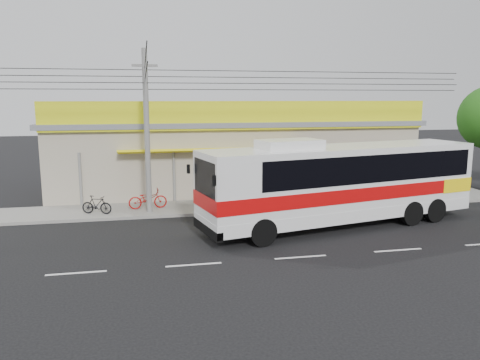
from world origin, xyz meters
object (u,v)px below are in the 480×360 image
Objects in this scene: motorbike_red at (148,199)px; motorbike_dark at (97,205)px; utility_pole at (145,79)px; coach_bus at (345,179)px.

motorbike_dark is (-2.51, -0.66, -0.05)m from motorbike_red.
motorbike_dark is at bearing 100.18° from motorbike_red.
motorbike_red is at bearing -55.67° from motorbike_dark.
utility_pole is at bearing -178.74° from motorbike_red.
motorbike_dark is 6.70m from utility_pole.
coach_bus is 10.17m from motorbike_red.
coach_bus is 12.21m from motorbike_dark.
coach_bus is at bearing -89.44° from motorbike_dark.
coach_bus is 8.82× the size of motorbike_dark.
utility_pole is (-8.85, 3.90, 4.60)m from coach_bus.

